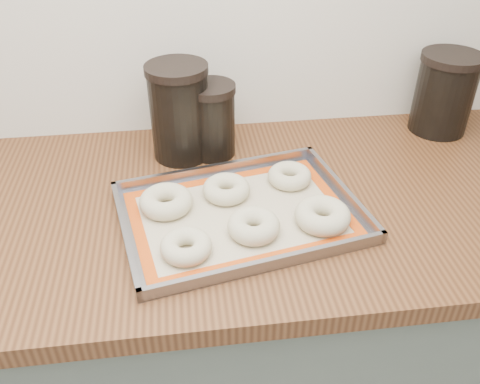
{
  "coord_description": "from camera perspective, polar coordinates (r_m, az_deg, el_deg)",
  "views": [
    {
      "loc": [
        -0.24,
        0.82,
        1.52
      ],
      "look_at": [
        -0.14,
        1.61,
        0.96
      ],
      "focal_mm": 38.0,
      "sensor_mm": 36.0,
      "label": 1
    }
  ],
  "objects": [
    {
      "name": "bagel_front_left",
      "position": [
        0.91,
        -6.08,
        -6.11
      ],
      "size": [
        0.1,
        0.1,
        0.03
      ],
      "primitive_type": "torus",
      "rotation": [
        0.0,
        0.0,
        -0.05
      ],
      "color": "beige",
      "rests_on": "baking_mat"
    },
    {
      "name": "bagel_front_mid",
      "position": [
        0.95,
        1.55,
        -3.82
      ],
      "size": [
        0.11,
        0.11,
        0.04
      ],
      "primitive_type": "torus",
      "rotation": [
        0.0,
        0.0,
        0.1
      ],
      "color": "beige",
      "rests_on": "baking_mat"
    },
    {
      "name": "canister_left",
      "position": [
        1.16,
        -6.82,
        8.95
      ],
      "size": [
        0.14,
        0.14,
        0.22
      ],
      "color": "black",
      "rests_on": "countertop"
    },
    {
      "name": "canister_mid",
      "position": [
        1.17,
        -3.22,
        8.09
      ],
      "size": [
        0.11,
        0.11,
        0.17
      ],
      "color": "black",
      "rests_on": "countertop"
    },
    {
      "name": "baking_mat",
      "position": [
        1.01,
        -0.0,
        -2.56
      ],
      "size": [
        0.47,
        0.37,
        0.0
      ],
      "rotation": [
        0.0,
        0.0,
        0.2
      ],
      "color": "#C6B793",
      "rests_on": "baking_tray"
    },
    {
      "name": "bagel_back_mid",
      "position": [
        1.05,
        -1.55,
        0.34
      ],
      "size": [
        0.11,
        0.11,
        0.03
      ],
      "primitive_type": "torus",
      "rotation": [
        0.0,
        0.0,
        0.16
      ],
      "color": "beige",
      "rests_on": "baking_mat"
    },
    {
      "name": "countertop",
      "position": [
        1.1,
        7.01,
        -0.89
      ],
      "size": [
        3.06,
        0.68,
        0.04
      ],
      "primitive_type": "cube",
      "color": "brown",
      "rests_on": "cabinet"
    },
    {
      "name": "bagel_front_right",
      "position": [
        0.99,
        9.26,
        -2.63
      ],
      "size": [
        0.12,
        0.12,
        0.04
      ],
      "primitive_type": "torus",
      "rotation": [
        0.0,
        0.0,
        -0.1
      ],
      "color": "beige",
      "rests_on": "baking_mat"
    },
    {
      "name": "cabinet",
      "position": [
        1.41,
        5.66,
        -15.83
      ],
      "size": [
        3.0,
        0.65,
        0.86
      ],
      "primitive_type": "cube",
      "color": "#5C675B",
      "rests_on": "floor"
    },
    {
      "name": "canister_right",
      "position": [
        1.37,
        21.96,
        10.28
      ],
      "size": [
        0.15,
        0.15,
        0.2
      ],
      "color": "black",
      "rests_on": "countertop"
    },
    {
      "name": "bagel_back_left",
      "position": [
        1.02,
        -8.31,
        -1.05
      ],
      "size": [
        0.11,
        0.11,
        0.04
      ],
      "primitive_type": "torus",
      "rotation": [
        0.0,
        0.0,
        -0.06
      ],
      "color": "beige",
      "rests_on": "baking_mat"
    },
    {
      "name": "bagel_back_right",
      "position": [
        1.1,
        5.58,
        1.81
      ],
      "size": [
        0.1,
        0.1,
        0.03
      ],
      "primitive_type": "torus",
      "rotation": [
        0.0,
        0.0,
        -0.05
      ],
      "color": "beige",
      "rests_on": "baking_mat"
    },
    {
      "name": "baking_tray",
      "position": [
        1.01,
        -0.0,
        -2.47
      ],
      "size": [
        0.52,
        0.41,
        0.03
      ],
      "rotation": [
        0.0,
        0.0,
        0.2
      ],
      "color": "gray",
      "rests_on": "countertop"
    }
  ]
}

